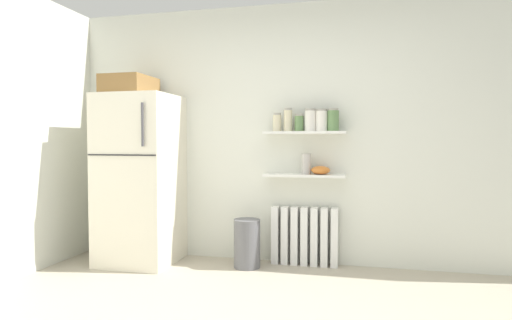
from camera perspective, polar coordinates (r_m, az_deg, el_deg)
ground_plane at (r=3.17m, az=-1.40°, el=-20.20°), size 7.04×7.04×0.00m
back_wall at (r=4.45m, az=3.74°, el=3.43°), size 7.04×0.10×2.60m
refrigerator at (r=4.54m, az=-14.99°, el=-1.89°), size 0.72×0.74×1.88m
radiator at (r=4.38m, az=6.39°, el=-9.90°), size 0.65×0.12×0.57m
wall_shelf_lower at (r=4.27m, az=6.38°, el=-2.02°), size 0.80×0.22×0.02m
wall_shelf_upper at (r=4.25m, az=6.40°, el=3.59°), size 0.80×0.22×0.02m
storage_jar_0 at (r=4.30m, az=2.78°, el=4.95°), size 0.08×0.08×0.18m
storage_jar_1 at (r=4.28m, az=4.22°, el=5.26°), size 0.08×0.08×0.23m
storage_jar_2 at (r=4.26m, az=5.68°, el=4.88°), size 0.09×0.09×0.17m
storage_jar_3 at (r=4.25m, az=7.14°, el=5.21°), size 0.11×0.11×0.22m
storage_jar_4 at (r=4.24m, az=8.62°, el=5.18°), size 0.11×0.11×0.21m
storage_jar_5 at (r=4.23m, az=10.09°, el=5.19°), size 0.11×0.11×0.22m
vase at (r=4.26m, az=6.63°, el=-0.51°), size 0.09×0.09×0.20m
shelf_bowl at (r=4.25m, az=8.48°, el=-1.33°), size 0.18×0.18×0.08m
trash_bin at (r=4.29m, az=-1.19°, el=-10.88°), size 0.26×0.26×0.47m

